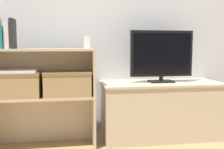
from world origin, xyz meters
TOP-DOWN VIEW (x-y plane):
  - ground_plane at (0.00, 0.00)m, footprint 16.00×16.00m
  - wall_back at (0.00, 0.49)m, footprint 10.00×0.05m
  - tv_stand at (0.48, 0.23)m, footprint 1.11×0.48m
  - tv at (0.48, 0.23)m, footprint 0.59×0.14m
  - bookshelf_lower_tier at (-0.59, 0.20)m, footprint 0.87×0.28m
  - bookshelf_upper_tier at (-0.59, 0.20)m, footprint 0.87×0.28m
  - book_teal at (-0.88, 0.10)m, footprint 0.02×0.16m
  - book_ivory at (-0.84, 0.10)m, footprint 0.04×0.13m
  - book_charcoal at (-0.80, 0.10)m, footprint 0.03×0.15m
  - baby_monitor at (-0.21, 0.14)m, footprint 0.05×0.04m
  - storage_basket_left at (-0.80, 0.13)m, footprint 0.39×0.25m
  - storage_basket_right at (-0.38, 0.13)m, footprint 0.39×0.25m
  - laptop at (-0.80, 0.13)m, footprint 0.34×0.23m

SIDE VIEW (x-z plane):
  - ground_plane at x=0.00m, z-range 0.00..0.00m
  - tv_stand at x=0.48m, z-range 0.00..0.52m
  - bookshelf_lower_tier at x=-0.59m, z-range 0.06..0.50m
  - storage_basket_left at x=-0.80m, z-range 0.45..0.66m
  - storage_basket_right at x=-0.38m, z-range 0.45..0.66m
  - laptop at x=-0.80m, z-range 0.64..0.67m
  - bookshelf_upper_tier at x=-0.59m, z-range 0.50..0.89m
  - tv at x=0.48m, z-range 0.54..1.01m
  - baby_monitor at x=-0.21m, z-range 0.82..0.95m
  - book_teal at x=-0.88m, z-range 0.84..1.02m
  - book_ivory at x=-0.84m, z-range 0.84..1.05m
  - book_charcoal at x=-0.80m, z-range 0.84..1.07m
  - wall_back at x=0.00m, z-range 0.00..2.40m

